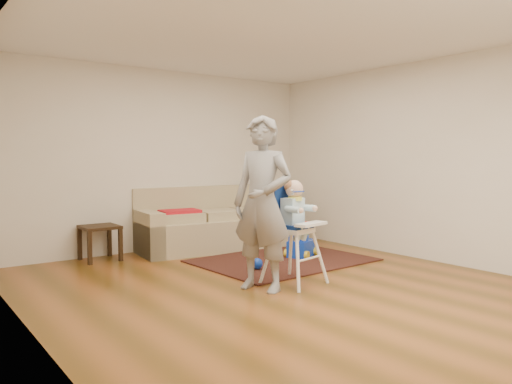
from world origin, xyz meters
TOP-DOWN VIEW (x-y plane):
  - ground at (0.00, 0.00)m, footprint 5.50×5.50m
  - room_envelope at (0.00, 0.53)m, footprint 5.04×5.52m
  - sofa at (0.66, 2.30)m, footprint 2.52×1.26m
  - side_table at (-1.09, 2.47)m, footprint 0.48×0.48m
  - area_rug at (0.87, 0.97)m, footprint 2.26×1.73m
  - ride_on_toy at (1.24, 1.00)m, footprint 0.51×0.45m
  - toy_ball at (0.25, 0.71)m, footprint 0.14×0.14m
  - high_chair at (0.20, -0.04)m, footprint 0.63×0.63m
  - adult at (-0.24, -0.03)m, footprint 0.66×0.78m

SIDE VIEW (x-z plane):
  - ground at x=0.00m, z-range 0.00..0.00m
  - area_rug at x=0.87m, z-range 0.00..0.02m
  - toy_ball at x=0.25m, z-range 0.02..0.16m
  - side_table at x=-1.09m, z-range 0.00..0.48m
  - ride_on_toy at x=1.24m, z-range 0.02..0.49m
  - sofa at x=0.66m, z-range 0.00..0.94m
  - high_chair at x=0.20m, z-range -0.02..1.13m
  - adult at x=-0.24m, z-range 0.00..1.83m
  - room_envelope at x=0.00m, z-range 0.52..3.24m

